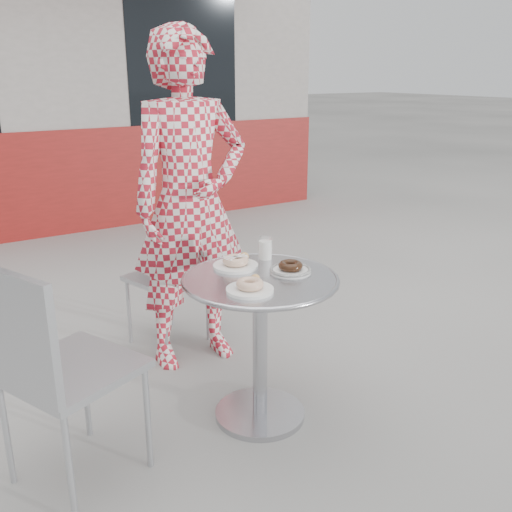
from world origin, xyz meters
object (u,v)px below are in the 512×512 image
plate_far (236,263)px  plate_checker (290,269)px  seated_person (190,203)px  plate_near (250,286)px  chair_far (170,303)px  chair_left (74,414)px  milk_cup (265,249)px  bistro_table (260,313)px

plate_far → plate_checker: 0.25m
seated_person → plate_near: 0.84m
chair_far → chair_left: chair_left is taller
milk_cup → plate_near: bearing=-131.6°
bistro_table → plate_far: 0.25m
chair_left → milk_cup: chair_left is taller
chair_far → plate_near: 1.14m
milk_cup → chair_left: bearing=-170.6°
seated_person → bistro_table: bearing=-89.1°
chair_left → plate_near: 0.83m
milk_cup → chair_far: bearing=104.3°
plate_checker → milk_cup: bearing=87.6°
plate_near → plate_checker: size_ratio=1.04×
chair_left → plate_checker: size_ratio=4.96×
seated_person → plate_far: (-0.04, -0.53, -0.17)m
plate_far → plate_checker: size_ratio=1.10×
bistro_table → plate_checker: size_ratio=3.73×
chair_far → plate_near: size_ratio=4.11×
chair_left → milk_cup: 1.09m
plate_near → plate_checker: bearing=19.8°
chair_far → seated_person: 0.67m
bistro_table → plate_checker: plate_checker is taller
chair_left → seated_person: (0.84, 0.66, 0.59)m
plate_checker → milk_cup: milk_cup is taller
chair_far → chair_left: bearing=31.3°
chair_left → plate_far: (0.80, 0.13, 0.43)m
bistro_table → plate_checker: 0.23m
chair_left → plate_checker: 1.06m
plate_near → chair_left: bearing=168.0°
seated_person → plate_checker: bearing=-77.4°
plate_checker → milk_cup: (0.01, 0.21, 0.03)m
plate_far → seated_person: bearing=85.9°
plate_checker → seated_person: bearing=100.3°
plate_far → chair_far: bearing=90.6°
bistro_table → milk_cup: bearing=51.8°
chair_left → milk_cup: (0.98, 0.16, 0.45)m
chair_far → milk_cup: same height
chair_far → plate_checker: bearing=83.7°
bistro_table → plate_near: (-0.12, -0.11, 0.19)m
bistro_table → milk_cup: size_ratio=6.56×
bistro_table → seated_person: (0.02, 0.69, 0.36)m
chair_left → plate_checker: (0.97, -0.05, 0.42)m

